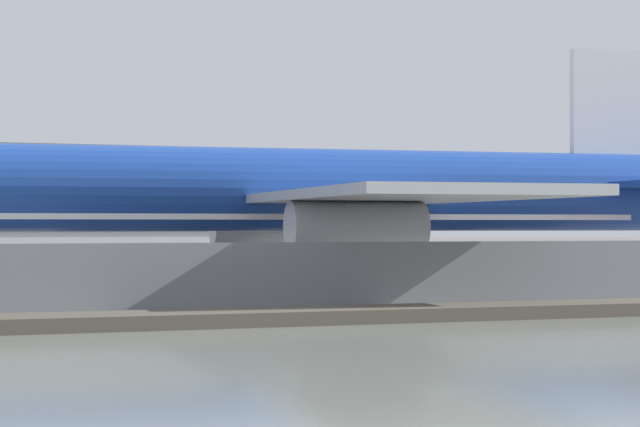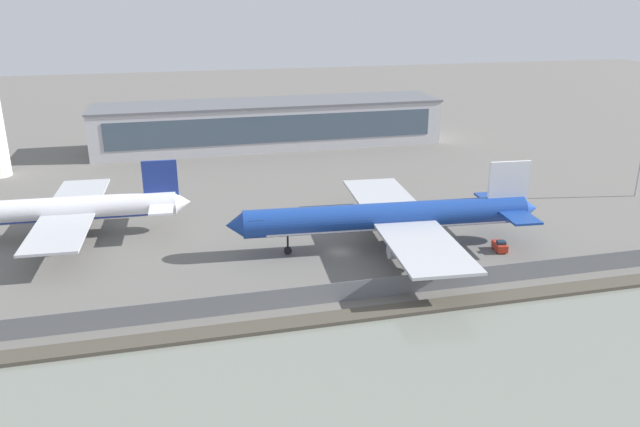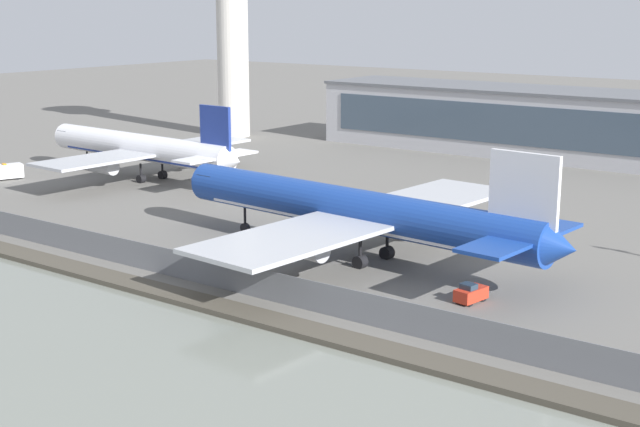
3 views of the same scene
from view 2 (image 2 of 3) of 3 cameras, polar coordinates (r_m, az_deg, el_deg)
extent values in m
plane|color=#66635E|center=(97.73, 1.83, -3.54)|extent=(500.00, 500.00, 0.00)
cube|color=#474238|center=(80.05, 5.86, -8.94)|extent=(320.00, 3.00, 0.50)
cube|color=slate|center=(83.29, 4.84, -6.84)|extent=(280.00, 0.08, 2.78)
cylinder|color=slate|center=(83.29, 4.84, -6.84)|extent=(0.10, 0.10, 2.78)
cylinder|color=#193D93|center=(97.96, 6.17, -0.26)|extent=(45.15, 7.87, 4.33)
cone|color=#193D93|center=(94.61, -7.78, -1.06)|extent=(3.13, 4.32, 4.11)
cone|color=#193D93|center=(106.60, 18.53, 0.46)|extent=(3.11, 4.11, 3.90)
cube|color=#232D3D|center=(94.52, -5.99, -0.65)|extent=(2.67, 3.86, 1.30)
cube|color=silver|center=(98.37, 6.15, -0.91)|extent=(38.36, 6.47, 0.78)
cube|color=#B7BABF|center=(89.19, 9.39, -2.82)|extent=(11.56, 22.29, 0.43)
cube|color=#B7BABF|center=(108.54, 5.81, 1.44)|extent=(11.56, 22.29, 0.43)
cylinder|color=#B7BABF|center=(90.83, 8.19, -3.29)|extent=(6.46, 2.87, 2.38)
cylinder|color=#B7BABF|center=(107.07, 5.32, 0.40)|extent=(6.46, 2.87, 2.38)
cube|color=silver|center=(103.58, 16.88, 2.61)|extent=(6.76, 1.05, 7.36)
cube|color=#193D93|center=(101.43, 17.62, -0.20)|extent=(5.11, 8.24, 0.35)
cube|color=#193D93|center=(108.13, 15.78, 1.19)|extent=(5.11, 8.24, 0.35)
cylinder|color=black|center=(96.33, -2.97, -2.71)|extent=(0.30, 0.30, 2.53)
cylinder|color=black|center=(96.82, -2.95, -3.40)|extent=(1.25, 0.57, 1.21)
cylinder|color=black|center=(98.01, 8.23, -2.49)|extent=(0.35, 0.35, 2.53)
cylinder|color=black|center=(98.49, 8.19, -3.17)|extent=(1.47, 1.08, 1.39)
cylinder|color=black|center=(102.05, 7.47, -1.55)|extent=(0.35, 0.35, 2.53)
cylinder|color=black|center=(102.50, 7.44, -2.21)|extent=(1.47, 1.08, 1.39)
cylinder|color=white|center=(110.34, -22.88, 0.34)|extent=(38.06, 5.95, 4.01)
cone|color=white|center=(107.83, -12.43, 1.03)|extent=(2.79, 3.74, 3.61)
cube|color=navy|center=(110.68, -22.80, -0.20)|extent=(32.34, 4.86, 0.72)
cube|color=#B7BABF|center=(101.69, -22.74, -1.51)|extent=(9.26, 18.60, 0.40)
cube|color=#B7BABF|center=(118.62, -21.15, 1.58)|extent=(9.26, 18.60, 0.40)
cylinder|color=#B7BABF|center=(103.71, -23.11, -1.94)|extent=(5.41, 2.47, 2.20)
cylinder|color=#B7BABF|center=(117.85, -21.73, 0.73)|extent=(5.41, 2.47, 2.20)
cube|color=navy|center=(106.83, -14.40, 2.95)|extent=(5.70, 0.77, 6.82)
cube|color=white|center=(104.74, -14.31, 0.49)|extent=(4.13, 6.86, 0.32)
cube|color=white|center=(111.08, -14.16, 1.59)|extent=(4.13, 6.86, 0.32)
cylinder|color=black|center=(108.86, -21.50, -1.51)|extent=(0.32, 0.32, 2.35)
cylinder|color=black|center=(109.26, -21.43, -2.08)|extent=(1.34, 0.97, 1.29)
cylinder|color=black|center=(112.76, -21.16, -0.76)|extent=(0.32, 0.32, 2.35)
cylinder|color=black|center=(113.14, -21.09, -1.31)|extent=(1.34, 0.97, 1.29)
cube|color=red|center=(101.90, 16.11, -2.90)|extent=(2.11, 3.42, 1.11)
cube|color=#283847|center=(101.26, 16.23, -2.56)|extent=(1.45, 1.32, 0.50)
cylinder|color=black|center=(101.43, 16.64, -3.30)|extent=(0.33, 0.73, 0.70)
cylinder|color=black|center=(100.95, 15.92, -3.34)|extent=(0.33, 0.73, 0.70)
cylinder|color=black|center=(103.13, 16.26, -2.88)|extent=(0.33, 0.73, 0.70)
cylinder|color=black|center=(102.67, 15.55, -2.91)|extent=(0.33, 0.73, 0.70)
cube|color=#B2B2B7|center=(165.96, -4.64, 8.10)|extent=(89.40, 17.09, 11.20)
cube|color=#3D4C5B|center=(157.52, -4.12, 7.70)|extent=(82.24, 0.16, 6.72)
cube|color=#5B5E63|center=(164.91, -4.70, 10.09)|extent=(90.00, 17.69, 0.50)
camera|label=1|loc=(44.20, 7.64, -32.71)|focal=70.00mm
camera|label=3|loc=(85.12, 66.52, -0.72)|focal=50.00mm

